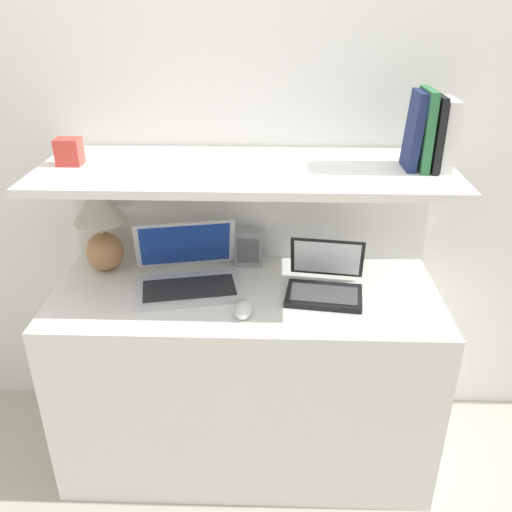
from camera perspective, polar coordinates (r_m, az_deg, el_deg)
ground_plane at (r=2.24m, az=-1.33°, el=-24.79°), size 12.00×12.00×0.00m
wall_back at (r=2.11m, az=-0.71°, el=11.50°), size 6.00×0.05×2.40m
desk at (r=2.17m, az=-1.01°, el=-12.53°), size 1.39×0.57×0.76m
back_riser at (r=2.30m, az=-0.68°, el=-3.65°), size 1.39×0.04×1.18m
shelf at (r=1.84m, az=-1.11°, el=9.00°), size 1.39×0.52×0.03m
table_lamp at (r=2.11m, az=-16.03°, el=3.52°), size 0.19×0.19×0.34m
laptop_large at (r=1.99m, az=-7.19°, el=-1.90°), size 0.42×0.37×0.22m
laptop_small at (r=1.95m, az=7.27°, el=-2.79°), size 0.29×0.27×0.18m
computer_mouse at (r=1.82m, az=-1.20°, el=-5.69°), size 0.06×0.11×0.04m
router_box at (r=2.11m, az=-0.72°, el=0.87°), size 0.11×0.06×0.15m
book_white at (r=1.89m, az=19.31°, el=11.99°), size 0.04×0.14×0.23m
book_black at (r=1.87m, az=18.24°, el=12.28°), size 0.02×0.17×0.24m
book_green at (r=1.86m, az=17.33°, el=12.58°), size 0.03×0.16×0.26m
book_navy at (r=1.86m, az=16.31°, el=12.55°), size 0.04×0.13×0.25m
shelf_gadget at (r=1.95m, az=-19.08°, el=10.34°), size 0.08×0.07×0.09m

